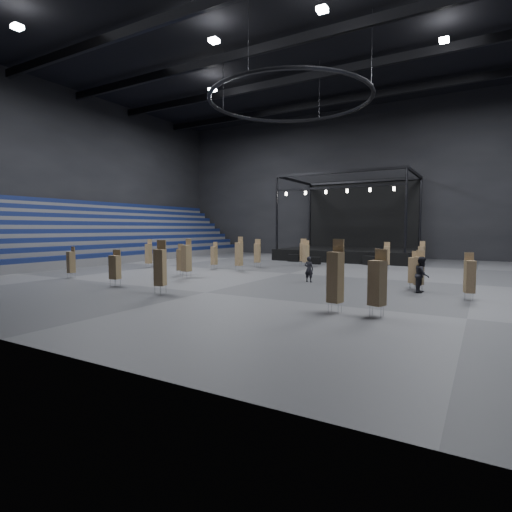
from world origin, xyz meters
The scene contains 32 objects.
floor centered at (0.00, 0.00, 0.00)m, with size 50.00×50.00×0.00m, color #434245.
ceiling centered at (0.00, 0.00, 18.00)m, with size 50.00×42.00×0.20m, color black.
wall_back centered at (0.00, 21.00, 9.00)m, with size 50.00×0.20×18.00m, color black.
wall_left centered at (-25.00, 0.00, 9.00)m, with size 0.20×42.00×18.00m, color black.
bleachers_left centered at (-22.94, 0.00, 1.73)m, with size 7.20×40.00×6.40m.
stage centered at (0.00, 16.24, 1.45)m, with size 14.00×10.00×9.20m.
truss_ring centered at (0.00, 0.00, 13.00)m, with size 12.30×12.30×5.15m.
roof_girders centered at (0.00, 0.00, 17.20)m, with size 49.00×30.35×0.70m.
floodlights centered at (0.00, -4.00, 16.60)m, with size 28.60×16.60×0.25m.
flight_case_left centered at (-4.21, 10.10, 0.38)m, with size 1.14×0.57×0.76m, color black.
flight_case_mid centered at (-1.18, 8.44, 0.35)m, with size 1.04×0.52×0.69m, color black.
flight_case_right centered at (3.65, 10.07, 0.43)m, with size 1.29×0.65×0.86m, color black.
chair_stack_0 centered at (-4.41, -0.16, 1.41)m, with size 0.53×0.53×2.77m.
chair_stack_1 centered at (-5.11, -5.93, 1.41)m, with size 0.60×0.60×2.73m.
chair_stack_2 centered at (-1.06, 5.84, 1.21)m, with size 0.56×0.56×2.36m.
chair_stack_3 centered at (7.76, -11.99, 1.53)m, with size 0.62×0.62×3.02m.
chair_stack_4 centered at (9.54, -3.70, 1.13)m, with size 0.56×0.56×2.17m.
chair_stack_5 centered at (5.80, 7.01, 1.21)m, with size 0.56×0.56×2.30m.
chair_stack_6 centered at (-12.55, -2.13, 1.28)m, with size 0.51×0.51×2.51m.
chair_stack_7 centered at (-6.50, -5.00, 1.18)m, with size 0.55×0.55×2.30m.
chair_stack_8 centered at (9.41, -11.84, 1.38)m, with size 0.69×0.69×2.65m.
chair_stack_9 centered at (-1.83, -11.99, 1.45)m, with size 0.65×0.65×2.84m.
chair_stack_10 centered at (9.92, -4.38, 1.18)m, with size 0.50×0.50×2.27m.
chair_stack_11 centered at (12.40, -6.01, 1.18)m, with size 0.55×0.55×2.30m.
chair_stack_12 centered at (-7.02, -0.01, 1.18)m, with size 0.45×0.45×2.29m.
chair_stack_13 centered at (-6.12, -11.29, 1.18)m, with size 0.62×0.62×2.19m.
chair_stack_14 centered at (-1.48, 6.17, 1.32)m, with size 0.67×0.67×2.50m.
chair_stack_15 centered at (8.62, 6.37, 1.24)m, with size 0.50×0.50×2.44m.
chair_stack_16 centered at (-4.56, 3.10, 1.30)m, with size 0.65×0.65×2.49m.
chair_stack_17 centered at (-11.95, -10.10, 1.14)m, with size 0.49×0.49×2.19m.
man_center centered at (3.21, -3.78, 0.83)m, with size 0.61×0.40×1.66m, color black.
crew_member centered at (10.12, -4.71, 0.97)m, with size 0.95×0.74×1.95m, color black.
Camera 1 is at (13.02, -27.60, 3.47)m, focal length 28.00 mm.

